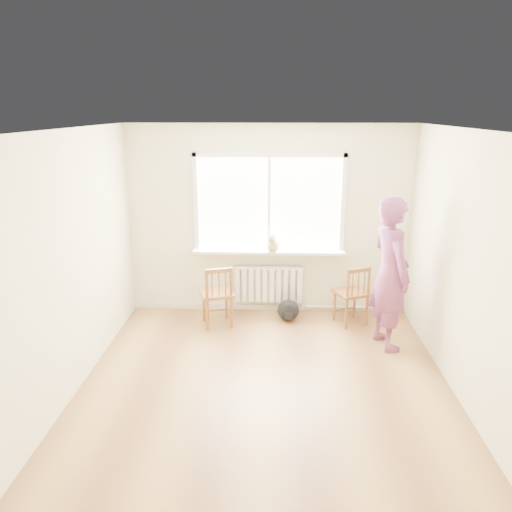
# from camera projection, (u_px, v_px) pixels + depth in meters

# --- Properties ---
(floor) EXTENTS (4.50, 4.50, 0.00)m
(floor) POSITION_uv_depth(u_px,v_px,m) (265.00, 391.00, 5.31)
(floor) COLOR #A97E45
(floor) RESTS_ON ground
(ceiling) EXTENTS (4.50, 4.50, 0.00)m
(ceiling) POSITION_uv_depth(u_px,v_px,m) (266.00, 130.00, 4.54)
(ceiling) COLOR white
(ceiling) RESTS_ON back_wall
(back_wall) EXTENTS (4.00, 0.01, 2.70)m
(back_wall) POSITION_uv_depth(u_px,v_px,m) (269.00, 221.00, 7.08)
(back_wall) COLOR beige
(back_wall) RESTS_ON ground
(window) EXTENTS (2.12, 0.05, 1.42)m
(window) POSITION_uv_depth(u_px,v_px,m) (269.00, 200.00, 6.96)
(window) COLOR white
(window) RESTS_ON back_wall
(windowsill) EXTENTS (2.15, 0.22, 0.04)m
(windowsill) POSITION_uv_depth(u_px,v_px,m) (269.00, 252.00, 7.09)
(windowsill) COLOR white
(windowsill) RESTS_ON back_wall
(radiator) EXTENTS (1.00, 0.12, 0.55)m
(radiator) POSITION_uv_depth(u_px,v_px,m) (268.00, 284.00, 7.25)
(radiator) COLOR white
(radiator) RESTS_ON back_wall
(heating_pipe) EXTENTS (1.40, 0.04, 0.04)m
(heating_pipe) POSITION_uv_depth(u_px,v_px,m) (353.00, 307.00, 7.33)
(heating_pipe) COLOR silver
(heating_pipe) RESTS_ON back_wall
(baseboard) EXTENTS (4.00, 0.03, 0.08)m
(baseboard) POSITION_uv_depth(u_px,v_px,m) (268.00, 307.00, 7.44)
(baseboard) COLOR beige
(baseboard) RESTS_ON ground
(chair_left) EXTENTS (0.53, 0.52, 0.87)m
(chair_left) POSITION_uv_depth(u_px,v_px,m) (218.00, 296.00, 6.77)
(chair_left) COLOR #995F2C
(chair_left) RESTS_ON floor
(chair_right) EXTENTS (0.54, 0.53, 0.85)m
(chair_right) POSITION_uv_depth(u_px,v_px,m) (353.00, 295.00, 6.83)
(chair_right) COLOR #995F2C
(chair_right) RESTS_ON floor
(person) EXTENTS (0.63, 0.79, 1.90)m
(person) POSITION_uv_depth(u_px,v_px,m) (390.00, 274.00, 6.08)
(person) COLOR #BD3F62
(person) RESTS_ON floor
(cat) EXTENTS (0.24, 0.46, 0.31)m
(cat) POSITION_uv_depth(u_px,v_px,m) (273.00, 243.00, 6.96)
(cat) COLOR beige
(cat) RESTS_ON windowsill
(backpack) EXTENTS (0.34, 0.28, 0.31)m
(backpack) POSITION_uv_depth(u_px,v_px,m) (288.00, 310.00, 7.03)
(backpack) COLOR black
(backpack) RESTS_ON floor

